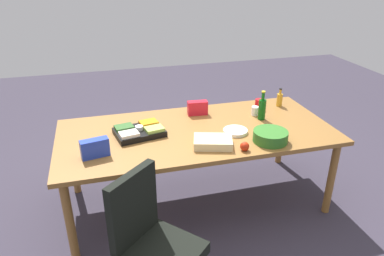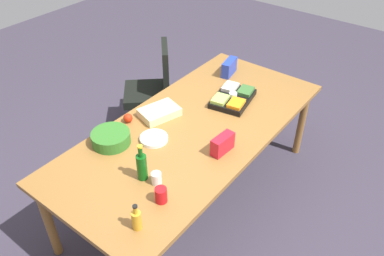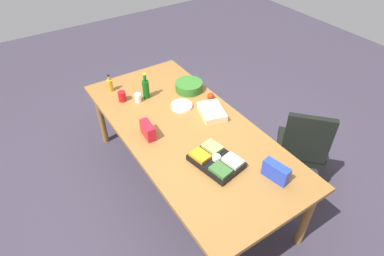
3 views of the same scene
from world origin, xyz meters
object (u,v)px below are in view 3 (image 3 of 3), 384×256
at_px(apple_red, 211,96).
at_px(dressing_bottle, 110,85).
at_px(salad_bowl, 189,86).
at_px(chip_bag_red, 148,130).
at_px(office_chair, 300,154).
at_px(sheet_cake, 212,112).
at_px(paper_cup, 138,98).
at_px(conference_table, 187,134).
at_px(wine_bottle, 146,88).
at_px(chip_bag_blue, 276,172).
at_px(red_solo_cup, 122,96).
at_px(veggie_tray, 216,160).
at_px(paper_plate_stack, 182,106).

relative_size(apple_red, dressing_bottle, 0.39).
relative_size(salad_bowl, chip_bag_red, 1.49).
height_order(office_chair, salad_bowl, office_chair).
relative_size(salad_bowl, sheet_cake, 0.93).
relative_size(office_chair, dressing_bottle, 5.05).
bearing_deg(dressing_bottle, office_chair, 40.60).
relative_size(office_chair, paper_cup, 11.05).
bearing_deg(paper_cup, sheet_cake, 40.00).
bearing_deg(office_chair, dressing_bottle, -139.40).
relative_size(conference_table, wine_bottle, 8.66).
distance_m(chip_bag_blue, chip_bag_red, 1.19).
distance_m(office_chair, wine_bottle, 1.76).
xyz_separation_m(apple_red, dressing_bottle, (-0.74, -0.82, 0.04)).
bearing_deg(paper_cup, red_solo_cup, -127.77).
distance_m(apple_red, dressing_bottle, 1.11).
distance_m(wine_bottle, chip_bag_blue, 1.63).
bearing_deg(dressing_bottle, apple_red, 47.94).
xyz_separation_m(dressing_bottle, chip_bag_red, (0.91, -0.01, -0.00)).
bearing_deg(chip_bag_red, sheet_cake, 84.97).
bearing_deg(salad_bowl, conference_table, -34.65).
relative_size(paper_cup, sheet_cake, 0.28).
relative_size(red_solo_cup, dressing_bottle, 0.56).
bearing_deg(apple_red, veggie_tray, -33.07).
distance_m(apple_red, chip_bag_red, 0.85).
bearing_deg(red_solo_cup, chip_bag_red, -2.98).
distance_m(conference_table, chip_bag_blue, 0.96).
bearing_deg(wine_bottle, apple_red, 53.51).
xyz_separation_m(veggie_tray, apple_red, (-0.79, 0.52, 0.00)).
distance_m(salad_bowl, wine_bottle, 0.48).
bearing_deg(paper_cup, salad_bowl, 78.89).
relative_size(office_chair, paper_plate_stack, 4.52).
height_order(apple_red, dressing_bottle, dressing_bottle).
xyz_separation_m(red_solo_cup, chip_bag_red, (0.66, -0.03, 0.02)).
bearing_deg(dressing_bottle, sheet_cake, 34.91).
height_order(salad_bowl, chip_bag_red, chip_bag_red).
xyz_separation_m(veggie_tray, sheet_cake, (-0.57, 0.37, -0.00)).
bearing_deg(salad_bowl, red_solo_cup, -107.02).
relative_size(conference_table, veggie_tray, 5.35).
relative_size(wine_bottle, sheet_cake, 0.90).
xyz_separation_m(wine_bottle, chip_bag_red, (0.57, -0.28, -0.04)).
relative_size(veggie_tray, red_solo_cup, 4.26).
relative_size(veggie_tray, salad_bowl, 1.57).
height_order(chip_bag_blue, sheet_cake, chip_bag_blue).
distance_m(paper_cup, dressing_bottle, 0.39).
xyz_separation_m(salad_bowl, apple_red, (0.28, 0.10, -0.01)).
bearing_deg(paper_plate_stack, dressing_bottle, -144.67).
relative_size(office_chair, veggie_tray, 2.12).
distance_m(salad_bowl, red_solo_cup, 0.73).
distance_m(chip_bag_blue, paper_plate_stack, 1.24).
bearing_deg(dressing_bottle, wine_bottle, 39.01).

